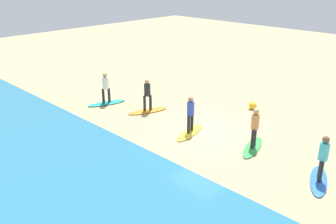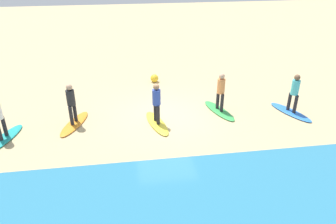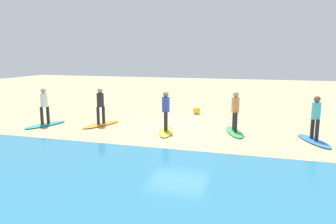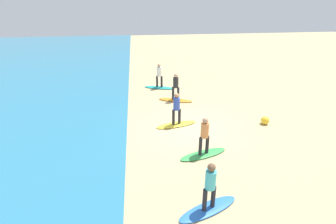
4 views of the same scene
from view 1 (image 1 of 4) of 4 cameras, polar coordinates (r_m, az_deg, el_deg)
ground_plane at (r=16.24m, az=5.82°, el=-3.19°), size 60.00×60.00×0.00m
surfboard_blue at (r=13.63m, az=22.69°, el=-9.96°), size 1.32×2.15×0.09m
surfer_blue at (r=13.17m, az=23.31°, el=-6.27°), size 0.32×0.44×1.64m
surfboard_green at (r=15.16m, az=13.23°, el=-5.43°), size 1.16×2.17×0.09m
surfer_green at (r=14.74m, az=13.56°, el=-2.00°), size 0.32×0.45×1.64m
surfboard_yellow at (r=16.07m, az=3.50°, el=-3.22°), size 1.02×2.17×0.09m
surfer_yellow at (r=15.68m, az=3.59°, el=0.06°), size 0.32×0.45×1.64m
surfboard_orange at (r=18.44m, az=-3.22°, el=0.18°), size 1.26×2.16×0.09m
surfer_orange at (r=18.10m, az=-3.29°, el=3.09°), size 0.32×0.44×1.64m
surfboard_teal at (r=19.75m, az=-9.65°, el=1.39°), size 1.19×2.17×0.09m
surfer_teal at (r=19.43m, az=-9.84°, el=4.13°), size 0.32×0.44×1.64m
beach_ball at (r=19.20m, az=13.23°, el=1.01°), size 0.41×0.41×0.41m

